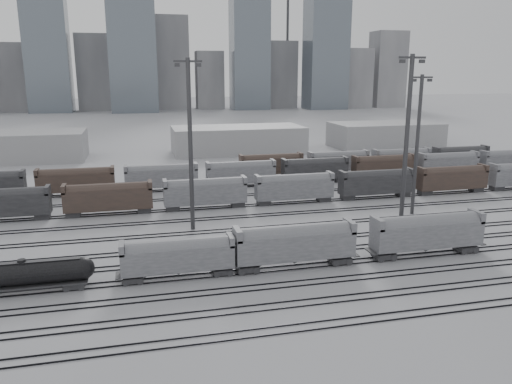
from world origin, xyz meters
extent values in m
plane|color=#B9BABF|center=(0.00, 0.00, 0.00)|extent=(900.00, 900.00, 0.00)
cube|color=black|center=(0.00, -14.72, 0.08)|extent=(220.00, 0.07, 0.16)
cube|color=black|center=(0.00, -13.28, 0.08)|extent=(220.00, 0.07, 0.16)
cube|color=black|center=(0.00, -9.72, 0.08)|extent=(220.00, 0.07, 0.16)
cube|color=black|center=(0.00, -8.28, 0.08)|extent=(220.00, 0.07, 0.16)
cube|color=black|center=(0.00, -4.72, 0.08)|extent=(220.00, 0.07, 0.16)
cube|color=black|center=(0.00, -3.28, 0.08)|extent=(220.00, 0.07, 0.16)
cube|color=black|center=(0.00, 0.28, 0.08)|extent=(220.00, 0.07, 0.16)
cube|color=black|center=(0.00, 1.72, 0.08)|extent=(220.00, 0.07, 0.16)
cube|color=black|center=(0.00, 5.28, 0.08)|extent=(220.00, 0.07, 0.16)
cube|color=black|center=(0.00, 6.72, 0.08)|extent=(220.00, 0.07, 0.16)
cube|color=black|center=(0.00, 10.28, 0.08)|extent=(220.00, 0.07, 0.16)
cube|color=black|center=(0.00, 11.72, 0.08)|extent=(220.00, 0.07, 0.16)
cube|color=black|center=(0.00, 17.28, 0.08)|extent=(220.00, 0.07, 0.16)
cube|color=black|center=(0.00, 18.72, 0.08)|extent=(220.00, 0.07, 0.16)
cube|color=black|center=(0.00, 24.28, 0.08)|extent=(220.00, 0.07, 0.16)
cube|color=black|center=(0.00, 25.72, 0.08)|extent=(220.00, 0.07, 0.16)
cube|color=black|center=(0.00, 31.28, 0.08)|extent=(220.00, 0.07, 0.16)
cube|color=black|center=(0.00, 32.72, 0.08)|extent=(220.00, 0.07, 0.16)
cube|color=black|center=(0.00, 39.28, 0.08)|extent=(220.00, 0.07, 0.16)
cube|color=black|center=(0.00, 40.72, 0.08)|extent=(220.00, 0.07, 0.16)
cube|color=black|center=(0.00, 47.28, 0.08)|extent=(220.00, 0.07, 0.16)
cube|color=black|center=(0.00, 48.72, 0.08)|extent=(220.00, 0.07, 0.16)
cube|color=black|center=(0.00, 55.28, 0.08)|extent=(220.00, 0.07, 0.16)
cube|color=black|center=(0.00, 56.72, 0.08)|extent=(220.00, 0.07, 0.16)
cube|color=#232326|center=(-28.62, 1.00, 0.49)|extent=(2.32, 1.87, 0.62)
cube|color=#232326|center=(-33.98, 1.00, 0.94)|extent=(13.83, 2.41, 0.22)
cylinder|color=black|center=(-33.98, 1.00, 2.36)|extent=(12.93, 2.59, 2.59)
sphere|color=black|center=(-27.51, 1.00, 2.36)|extent=(2.59, 2.59, 2.59)
cylinder|color=black|center=(-33.98, 1.00, 3.79)|extent=(0.89, 0.89, 0.45)
cube|color=#232326|center=(-33.98, 1.00, 3.70)|extent=(12.49, 0.80, 0.05)
cube|color=#232326|center=(-22.03, 1.00, 0.49)|extent=(2.33, 1.88, 0.63)
cube|color=#232326|center=(-11.26, 1.00, 0.49)|extent=(2.33, 1.88, 0.63)
cube|color=gray|center=(-16.64, 1.00, 2.60)|extent=(13.46, 2.69, 2.87)
cylinder|color=gray|center=(-16.64, 1.00, 3.68)|extent=(12.20, 2.60, 2.60)
cube|color=gray|center=(-23.10, 1.00, 4.40)|extent=(0.63, 2.69, 1.26)
cube|color=gray|center=(-10.18, 1.00, 4.40)|extent=(0.63, 2.69, 1.26)
cone|color=#232326|center=(-16.64, 1.00, 0.85)|extent=(2.15, 2.15, 0.81)
cube|color=#232326|center=(-8.09, 1.00, 0.57)|extent=(2.68, 2.16, 0.72)
cube|color=#232326|center=(4.26, 1.00, 0.57)|extent=(2.68, 2.16, 0.72)
cube|color=gray|center=(-1.92, 1.00, 2.98)|extent=(15.44, 3.09, 3.29)
cylinder|color=gray|center=(-1.92, 1.00, 4.22)|extent=(14.00, 2.98, 2.98)
cube|color=gray|center=(-9.32, 1.00, 5.04)|extent=(0.72, 3.09, 1.44)
cube|color=gray|center=(5.49, 1.00, 5.04)|extent=(0.72, 3.09, 1.44)
cone|color=#232326|center=(-1.92, 1.00, 0.98)|extent=(2.47, 2.47, 0.93)
cube|color=#232326|center=(10.62, 1.00, 0.57)|extent=(2.70, 2.18, 0.73)
cube|color=#232326|center=(23.07, 1.00, 0.57)|extent=(2.70, 2.18, 0.73)
cube|color=gray|center=(16.84, 1.00, 3.01)|extent=(15.57, 3.11, 3.32)
cylinder|color=gray|center=(16.84, 1.00, 4.25)|extent=(14.11, 3.01, 3.01)
cube|color=gray|center=(9.37, 1.00, 5.09)|extent=(0.73, 3.11, 1.45)
cube|color=gray|center=(24.31, 1.00, 5.09)|extent=(0.73, 3.11, 1.45)
cone|color=#232326|center=(16.84, 1.00, 0.99)|extent=(2.49, 2.49, 0.93)
cylinder|color=#39393C|center=(-12.71, 20.14, 13.23)|extent=(0.68, 0.68, 26.46)
cube|color=#39393C|center=(-12.71, 20.14, 25.93)|extent=(4.23, 0.32, 0.32)
cube|color=#39393C|center=(-14.30, 20.14, 25.40)|extent=(0.74, 0.53, 0.53)
cube|color=#39393C|center=(-11.12, 20.14, 25.40)|extent=(0.74, 0.53, 0.53)
cylinder|color=#39393C|center=(19.75, 12.83, 13.51)|extent=(0.69, 0.69, 27.02)
cube|color=#39393C|center=(19.75, 12.83, 26.48)|extent=(4.32, 0.32, 0.32)
cube|color=#39393C|center=(18.13, 12.83, 25.94)|extent=(0.76, 0.54, 0.54)
cube|color=#39393C|center=(21.37, 12.83, 25.94)|extent=(0.76, 0.54, 0.54)
cylinder|color=#39393C|center=(25.95, 19.88, 12.01)|extent=(0.61, 0.61, 24.02)
cube|color=#39393C|center=(25.95, 19.88, 23.54)|extent=(3.84, 0.29, 0.29)
cube|color=#39393C|center=(24.51, 19.88, 23.06)|extent=(0.67, 0.48, 0.48)
cube|color=#39393C|center=(27.40, 19.88, 23.06)|extent=(0.67, 0.48, 0.48)
cube|color=#232326|center=(-43.00, 32.00, 2.80)|extent=(15.00, 3.00, 5.60)
cube|color=#47352D|center=(-26.00, 32.00, 2.80)|extent=(15.00, 3.00, 5.60)
cube|color=gray|center=(-9.00, 32.00, 2.80)|extent=(15.00, 3.00, 5.60)
cube|color=gray|center=(8.00, 32.00, 2.80)|extent=(15.00, 3.00, 5.60)
cube|color=#232326|center=(25.00, 32.00, 2.80)|extent=(15.00, 3.00, 5.60)
cube|color=#47352D|center=(42.00, 32.00, 2.80)|extent=(15.00, 3.00, 5.60)
cube|color=#47352D|center=(-33.00, 48.00, 2.80)|extent=(15.00, 3.00, 5.60)
cube|color=gray|center=(-16.00, 48.00, 2.80)|extent=(15.00, 3.00, 5.60)
cube|color=gray|center=(1.00, 48.00, 2.80)|extent=(15.00, 3.00, 5.60)
cube|color=#232326|center=(18.00, 48.00, 2.80)|extent=(15.00, 3.00, 5.60)
cube|color=#47352D|center=(35.00, 48.00, 2.80)|extent=(15.00, 3.00, 5.60)
cube|color=gray|center=(52.00, 48.00, 2.80)|extent=(15.00, 3.00, 5.60)
cube|color=gray|center=(69.00, 48.00, 2.80)|extent=(15.00, 3.00, 5.60)
cube|color=#47352D|center=(10.00, 56.00, 2.80)|extent=(15.00, 3.00, 5.60)
cube|color=gray|center=(27.00, 56.00, 2.80)|extent=(15.00, 3.00, 5.60)
cube|color=gray|center=(44.00, 56.00, 2.80)|extent=(15.00, 3.00, 5.60)
cube|color=#232326|center=(61.00, 56.00, 2.80)|extent=(15.00, 3.00, 5.60)
cube|color=#9E9EA0|center=(10.00, 95.00, 4.00)|extent=(40.00, 18.00, 8.00)
cube|color=#9E9EA0|center=(60.00, 95.00, 4.00)|extent=(35.00, 18.00, 8.00)
cube|color=#9A9A9D|center=(-95.00, 280.00, 21.00)|extent=(22.00, 17.60, 42.00)
cube|color=slate|center=(-70.00, 280.00, 40.00)|extent=(25.00, 20.00, 80.00)
cube|color=#9A9A9D|center=(-45.00, 280.00, 24.00)|extent=(20.00, 16.00, 48.00)
cube|color=slate|center=(-20.00, 280.00, 47.50)|extent=(28.00, 22.40, 95.00)
cube|color=#9A9A9D|center=(5.00, 280.00, 30.00)|extent=(22.00, 17.60, 60.00)
cube|color=#9A9A9D|center=(30.00, 280.00, 19.00)|extent=(18.00, 14.40, 38.00)
cube|color=slate|center=(55.00, 280.00, 36.00)|extent=(24.00, 19.20, 72.00)
cube|color=#9A9A9D|center=(80.00, 280.00, 22.50)|extent=(20.00, 16.00, 45.00)
cube|color=slate|center=(105.00, 280.00, 44.00)|extent=(26.00, 20.80, 88.00)
cube|color=#9A9A9D|center=(130.00, 280.00, 20.00)|extent=(18.00, 14.40, 40.00)
cube|color=#9A9A9D|center=(155.00, 280.00, 26.00)|extent=(22.00, 17.60, 52.00)
cylinder|color=#39393C|center=(-30.00, 305.00, 50.00)|extent=(1.80, 1.80, 100.00)
cylinder|color=#39393C|center=(90.00, 305.00, 50.00)|extent=(1.80, 1.80, 100.00)
camera|label=1|loc=(-20.77, -56.01, 24.39)|focal=35.00mm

